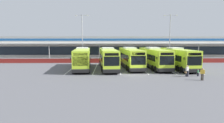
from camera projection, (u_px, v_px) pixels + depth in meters
ground_plane at (135, 74)px, 29.14m from camera, size 200.00×200.00×0.00m
terminal_building at (122, 47)px, 55.53m from camera, size 70.00×13.00×6.00m
red_barrier_wall at (126, 60)px, 43.48m from camera, size 60.00×0.40×1.10m
coach_bus_leftmost at (82, 59)px, 34.32m from camera, size 3.80×12.32×3.78m
coach_bus_left_centre at (108, 59)px, 34.18m from camera, size 3.80×12.32×3.78m
coach_bus_centre at (130, 58)px, 35.39m from camera, size 3.80×12.32×3.78m
coach_bus_right_centre at (154, 58)px, 35.24m from camera, size 3.80×12.32×3.78m
coach_bus_rightmost at (177, 59)px, 34.71m from camera, size 3.80×12.32×3.78m
bay_stripe_far_west at (72, 68)px, 34.92m from camera, size 0.14×13.00×0.01m
bay_stripe_west at (95, 68)px, 34.99m from camera, size 0.14×13.00×0.01m
bay_stripe_mid_west at (119, 68)px, 35.07m from camera, size 0.14×13.00×0.01m
bay_stripe_centre at (142, 68)px, 35.14m from camera, size 0.14×13.00×0.01m
bay_stripe_mid_east at (165, 68)px, 35.21m from camera, size 0.14×13.00×0.01m
bay_stripe_east at (187, 68)px, 35.29m from camera, size 0.14×13.00×0.01m
pedestrian_with_handbag at (187, 71)px, 27.24m from camera, size 0.65×0.43×1.62m
pedestrian_in_dark_coat at (202, 74)px, 24.75m from camera, size 0.53×0.39×1.62m
pedestrian_child at (198, 72)px, 27.57m from camera, size 0.27×0.28×1.00m
lamp_post_west at (82, 35)px, 45.45m from camera, size 3.24×0.28×11.00m
lamp_post_centre at (170, 35)px, 45.36m from camera, size 3.24×0.28×11.00m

